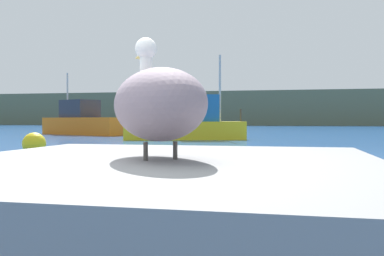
{
  "coord_description": "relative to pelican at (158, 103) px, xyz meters",
  "views": [
    {
      "loc": [
        1.67,
        -2.57,
        1.1
      ],
      "look_at": [
        -1.68,
        13.09,
        0.78
      ],
      "focal_mm": 39.67,
      "sensor_mm": 36.0,
      "label": 1
    }
  ],
  "objects": [
    {
      "name": "pelican",
      "position": [
        0.0,
        0.0,
        0.0
      ],
      "size": [
        1.03,
        1.32,
        0.86
      ],
      "rotation": [
        0.0,
        0.0,
        2.1
      ],
      "color": "gray",
      "rests_on": "pier_dock"
    },
    {
      "name": "hillside_backdrop",
      "position": [
        -0.87,
        82.34,
        1.97
      ],
      "size": [
        140.0,
        16.44,
        6.34
      ],
      "primitive_type": "cube",
      "color": "#5B664C",
      "rests_on": "ground"
    },
    {
      "name": "pier_dock",
      "position": [
        0.01,
        -0.01,
        -0.78
      ],
      "size": [
        2.87,
        2.96,
        0.84
      ],
      "primitive_type": "cube",
      "color": "gray",
      "rests_on": "ground"
    },
    {
      "name": "fishing_boat_yellow",
      "position": [
        -4.3,
        20.19,
        -0.37
      ],
      "size": [
        6.86,
        3.8,
        4.68
      ],
      "rotation": [
        0.0,
        0.0,
        0.28
      ],
      "color": "yellow",
      "rests_on": "ground"
    },
    {
      "name": "mooring_buoy",
      "position": [
        -6.64,
        8.98,
        -0.85
      ],
      "size": [
        0.7,
        0.7,
        0.7
      ],
      "primitive_type": "sphere",
      "color": "yellow",
      "rests_on": "ground"
    },
    {
      "name": "fishing_boat_orange",
      "position": [
        -13.25,
        25.84,
        -0.31
      ],
      "size": [
        7.8,
        5.35,
        4.62
      ],
      "rotation": [
        0.0,
        0.0,
        2.7
      ],
      "color": "orange",
      "rests_on": "ground"
    }
  ]
}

